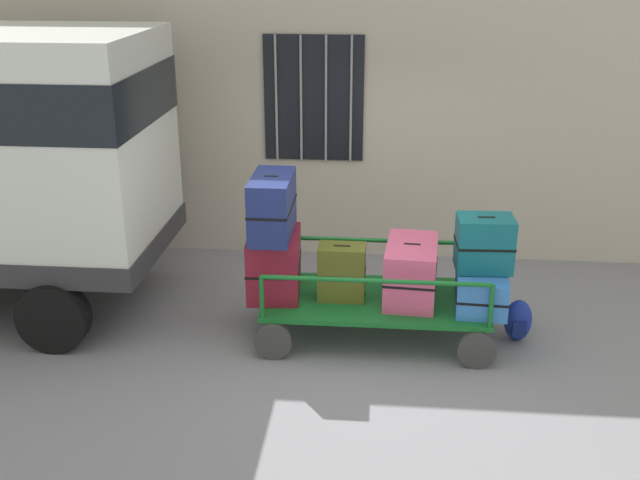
{
  "coord_description": "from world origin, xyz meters",
  "views": [
    {
      "loc": [
        0.28,
        -6.7,
        3.7
      ],
      "look_at": [
        -0.34,
        0.25,
        1.01
      ],
      "focal_mm": 42.86,
      "sensor_mm": 36.0,
      "label": 1
    }
  ],
  "objects_px": {
    "suitcase_left_bottom": "(274,264)",
    "suitcase_midright_bottom": "(481,287)",
    "suitcase_left_middle": "(272,206)",
    "backpack": "(518,321)",
    "luggage_cart": "(375,304)",
    "suitcase_center_bottom": "(411,271)",
    "suitcase_midright_middle": "(484,243)",
    "suitcase_midleft_bottom": "(342,272)"
  },
  "relations": [
    {
      "from": "luggage_cart",
      "to": "suitcase_center_bottom",
      "type": "distance_m",
      "value": 0.49
    },
    {
      "from": "suitcase_midright_middle",
      "to": "backpack",
      "type": "relative_size",
      "value": 1.26
    },
    {
      "from": "suitcase_center_bottom",
      "to": "suitcase_midright_bottom",
      "type": "relative_size",
      "value": 1.0
    },
    {
      "from": "suitcase_midleft_bottom",
      "to": "suitcase_midright_bottom",
      "type": "xyz_separation_m",
      "value": [
        1.37,
        -0.01,
        -0.1
      ]
    },
    {
      "from": "suitcase_left_middle",
      "to": "suitcase_center_bottom",
      "type": "bearing_deg",
      "value": 1.87
    },
    {
      "from": "suitcase_midright_middle",
      "to": "backpack",
      "type": "bearing_deg",
      "value": 4.92
    },
    {
      "from": "luggage_cart",
      "to": "suitcase_center_bottom",
      "type": "xyz_separation_m",
      "value": [
        0.34,
        0.04,
        0.35
      ]
    },
    {
      "from": "suitcase_left_bottom",
      "to": "suitcase_midright_bottom",
      "type": "bearing_deg",
      "value": -2.18
    },
    {
      "from": "backpack",
      "to": "suitcase_midright_bottom",
      "type": "bearing_deg",
      "value": -173.49
    },
    {
      "from": "suitcase_midright_bottom",
      "to": "backpack",
      "type": "bearing_deg",
      "value": 6.51
    },
    {
      "from": "luggage_cart",
      "to": "suitcase_left_middle",
      "type": "relative_size",
      "value": 2.87
    },
    {
      "from": "suitcase_left_bottom",
      "to": "suitcase_left_middle",
      "type": "height_order",
      "value": "suitcase_left_middle"
    },
    {
      "from": "suitcase_center_bottom",
      "to": "suitcase_midright_bottom",
      "type": "bearing_deg",
      "value": -6.31
    },
    {
      "from": "suitcase_left_middle",
      "to": "suitcase_midright_middle",
      "type": "bearing_deg",
      "value": -0.56
    },
    {
      "from": "suitcase_midright_bottom",
      "to": "backpack",
      "type": "height_order",
      "value": "suitcase_midright_bottom"
    },
    {
      "from": "suitcase_left_bottom",
      "to": "suitcase_midright_middle",
      "type": "xyz_separation_m",
      "value": [
        2.05,
        -0.07,
        0.32
      ]
    },
    {
      "from": "luggage_cart",
      "to": "suitcase_center_bottom",
      "type": "relative_size",
      "value": 2.58
    },
    {
      "from": "suitcase_left_bottom",
      "to": "suitcase_midright_middle",
      "type": "height_order",
      "value": "suitcase_midright_middle"
    },
    {
      "from": "suitcase_midright_middle",
      "to": "suitcase_center_bottom",
      "type": "bearing_deg",
      "value": 174.61
    },
    {
      "from": "suitcase_left_middle",
      "to": "suitcase_center_bottom",
      "type": "height_order",
      "value": "suitcase_left_middle"
    },
    {
      "from": "suitcase_left_middle",
      "to": "backpack",
      "type": "distance_m",
      "value": 2.7
    },
    {
      "from": "suitcase_left_middle",
      "to": "backpack",
      "type": "relative_size",
      "value": 1.81
    },
    {
      "from": "suitcase_center_bottom",
      "to": "suitcase_midright_middle",
      "type": "bearing_deg",
      "value": -5.39
    },
    {
      "from": "suitcase_left_middle",
      "to": "suitcase_midright_bottom",
      "type": "height_order",
      "value": "suitcase_left_middle"
    },
    {
      "from": "luggage_cart",
      "to": "backpack",
      "type": "distance_m",
      "value": 1.43
    },
    {
      "from": "suitcase_left_bottom",
      "to": "suitcase_center_bottom",
      "type": "height_order",
      "value": "suitcase_left_bottom"
    },
    {
      "from": "suitcase_left_middle",
      "to": "suitcase_midright_bottom",
      "type": "distance_m",
      "value": 2.19
    },
    {
      "from": "backpack",
      "to": "suitcase_midleft_bottom",
      "type": "bearing_deg",
      "value": -178.74
    },
    {
      "from": "suitcase_midleft_bottom",
      "to": "suitcase_center_bottom",
      "type": "distance_m",
      "value": 0.69
    },
    {
      "from": "suitcase_midright_bottom",
      "to": "suitcase_midright_middle",
      "type": "bearing_deg",
      "value": 90.0
    },
    {
      "from": "suitcase_center_bottom",
      "to": "suitcase_left_middle",
      "type": "bearing_deg",
      "value": -178.13
    },
    {
      "from": "luggage_cart",
      "to": "suitcase_left_bottom",
      "type": "relative_size",
      "value": 2.89
    },
    {
      "from": "suitcase_midright_bottom",
      "to": "backpack",
      "type": "relative_size",
      "value": 2.01
    },
    {
      "from": "luggage_cart",
      "to": "backpack",
      "type": "height_order",
      "value": "backpack"
    },
    {
      "from": "suitcase_midleft_bottom",
      "to": "suitcase_midright_bottom",
      "type": "height_order",
      "value": "suitcase_midleft_bottom"
    },
    {
      "from": "luggage_cart",
      "to": "backpack",
      "type": "relative_size",
      "value": 5.19
    },
    {
      "from": "suitcase_left_middle",
      "to": "suitcase_left_bottom",
      "type": "bearing_deg",
      "value": 90.0
    },
    {
      "from": "suitcase_left_bottom",
      "to": "suitcase_midright_bottom",
      "type": "relative_size",
      "value": 0.89
    },
    {
      "from": "suitcase_left_bottom",
      "to": "suitcase_midright_middle",
      "type": "relative_size",
      "value": 1.42
    },
    {
      "from": "suitcase_center_bottom",
      "to": "backpack",
      "type": "height_order",
      "value": "suitcase_center_bottom"
    },
    {
      "from": "suitcase_midleft_bottom",
      "to": "suitcase_midright_bottom",
      "type": "bearing_deg",
      "value": -0.28
    },
    {
      "from": "suitcase_left_bottom",
      "to": "suitcase_center_bottom",
      "type": "xyz_separation_m",
      "value": [
        1.37,
        -0.0,
        -0.03
      ]
    }
  ]
}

